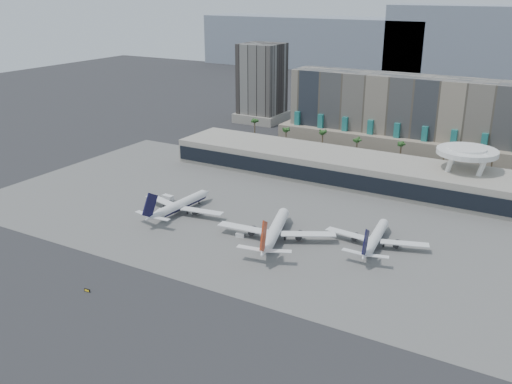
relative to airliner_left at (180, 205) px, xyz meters
The scene contains 13 objects.
ground 54.55m from the airliner_left, 41.63° to the right, with size 900.00×900.00×0.00m, color #232326.
apron_pad 44.97m from the airliner_left, 24.85° to the left, with size 260.00×130.00×0.06m, color #5B5B59.
hotel 147.84m from the airliner_left, 69.87° to the left, with size 140.00×30.00×42.00m.
office_tower 173.69m from the airliner_left, 108.34° to the left, with size 30.00×30.00×52.00m.
terminal 84.22m from the airliner_left, 61.09° to the left, with size 170.00×32.50×14.50m.
saucer_structure 125.51m from the airliner_left, 39.84° to the left, with size 26.00×26.00×21.89m.
palm_row 119.03m from the airliner_left, 66.34° to the left, with size 157.80×2.80×13.10m.
airliner_left is the anchor object (origin of this frame).
airliner_centre 46.38m from the airliner_left, ahead, with size 42.95×44.49×15.80m.
airliner_right 80.21m from the airliner_left, ahead, with size 37.33×38.61×13.35m.
service_vehicle_a 16.18m from the airliner_left, 146.53° to the left, with size 4.95×2.42×2.42m, color white.
service_vehicle_b 34.83m from the airliner_left, 13.32° to the right, with size 3.17×1.81×1.63m, color white.
taxiway_sign 67.26m from the airliner_left, 77.58° to the right, with size 2.17×0.45×0.98m.
Camera 1 is at (94.94, -135.89, 87.90)m, focal length 40.00 mm.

